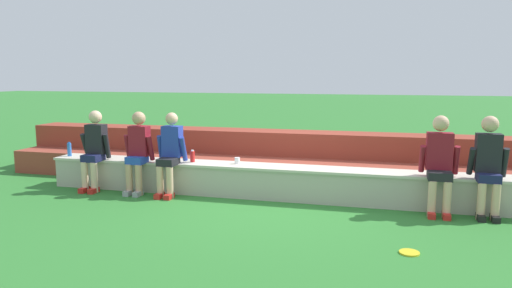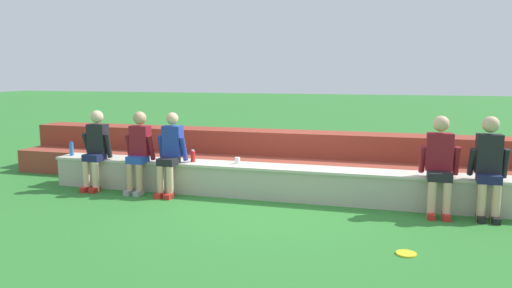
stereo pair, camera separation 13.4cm
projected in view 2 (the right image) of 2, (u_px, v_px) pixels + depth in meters
ground_plane at (272, 202)px, 7.38m from camera, size 80.00×80.00×0.00m
stone_seating_wall at (275, 181)px, 7.57m from camera, size 7.88×0.52×0.52m
brick_bleachers at (292, 161)px, 8.80m from camera, size 10.98×1.32×0.90m
person_far_left at (96, 147)px, 8.09m from camera, size 0.50×0.51×1.36m
person_left_of_center at (139, 149)px, 7.87m from camera, size 0.50×0.49×1.36m
person_center at (170, 152)px, 7.73m from camera, size 0.49×0.56×1.35m
person_right_of_center at (440, 162)px, 6.63m from camera, size 0.54×0.58×1.40m
person_far_right at (489, 164)px, 6.44m from camera, size 0.51×0.50×1.41m
water_bottle_center_gap at (72, 149)px, 8.51m from camera, size 0.07×0.07×0.25m
water_bottle_near_right at (193, 156)px, 7.90m from camera, size 0.08×0.08×0.20m
plastic_cup_left_end at (237, 161)px, 7.75m from camera, size 0.09×0.09×0.10m
frisbee at (406, 254)px, 5.22m from camera, size 0.22×0.22×0.02m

